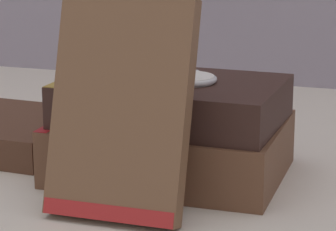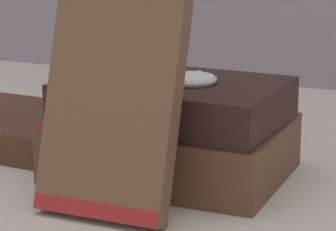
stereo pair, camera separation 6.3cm
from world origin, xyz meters
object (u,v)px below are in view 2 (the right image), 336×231
Objects in this scene: pocket_watch at (189,79)px; reading_glasses at (149,129)px; book_flat_bottom at (167,147)px; book_flat_top at (168,101)px; book_leaning_front at (111,114)px.

reading_glasses is at bearing 127.50° from pocket_watch.
pocket_watch is at bearing -11.22° from book_flat_bottom.
book_leaning_front is at bearing -90.74° from book_flat_top.
book_leaning_front is at bearing -91.40° from book_flat_bottom.
book_leaning_front is 0.10m from pocket_watch.
reading_glasses is at bearing 123.33° from book_flat_top.
book_flat_bottom is 2.14× the size of reading_glasses.
pocket_watch reaches higher than book_flat_top.
pocket_watch is (0.02, -0.00, 0.06)m from book_flat_bottom.
book_flat_top reaches higher than book_flat_bottom.
book_flat_top is at bearing 87.68° from book_leaning_front.
book_flat_bottom is at bearing 89.04° from book_leaning_front.
book_leaning_front is (-0.00, -0.10, 0.01)m from book_flat_top.
book_flat_bottom is 0.07m from pocket_watch.
book_leaning_front reaches higher than pocket_watch.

